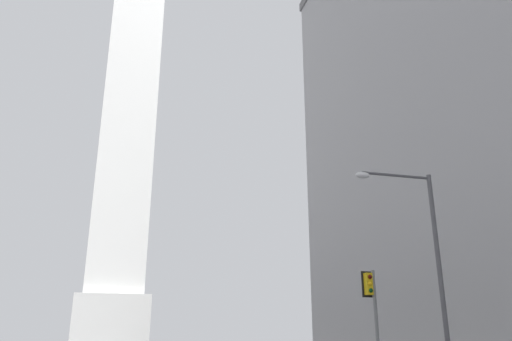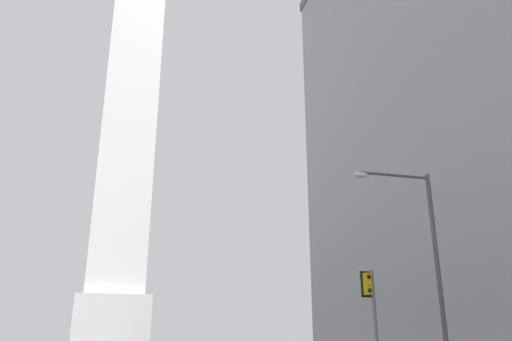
{
  "view_description": "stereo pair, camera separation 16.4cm",
  "coord_description": "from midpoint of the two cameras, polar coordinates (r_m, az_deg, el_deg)",
  "views": [
    {
      "loc": [
        0.52,
        -1.03,
        1.6
      ],
      "look_at": [
        10.4,
        35.77,
        14.39
      ],
      "focal_mm": 35.0,
      "sensor_mm": 36.0,
      "label": 1
    },
    {
      "loc": [
        0.68,
        -1.07,
        1.6
      ],
      "look_at": [
        10.4,
        35.77,
        14.39
      ],
      "focal_mm": 35.0,
      "sensor_mm": 36.0,
      "label": 2
    }
  ],
  "objects": [
    {
      "name": "obelisk",
      "position": [
        69.98,
        -13.64,
        11.05
      ],
      "size": [
        8.13,
        8.13,
        74.13
      ],
      "color": "silver",
      "rests_on": "ground_plane"
    },
    {
      "name": "traffic_light_mid_right",
      "position": [
        26.81,
        13.24,
        -14.57
      ],
      "size": [
        0.79,
        0.52,
        4.91
      ],
      "color": "slate",
      "rests_on": "ground_plane"
    },
    {
      "name": "street_lamp",
      "position": [
        22.11,
        18.73,
        -8.22
      ],
      "size": [
        3.62,
        0.36,
        8.38
      ],
      "color": "#4C4C51",
      "rests_on": "ground_plane"
    }
  ]
}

